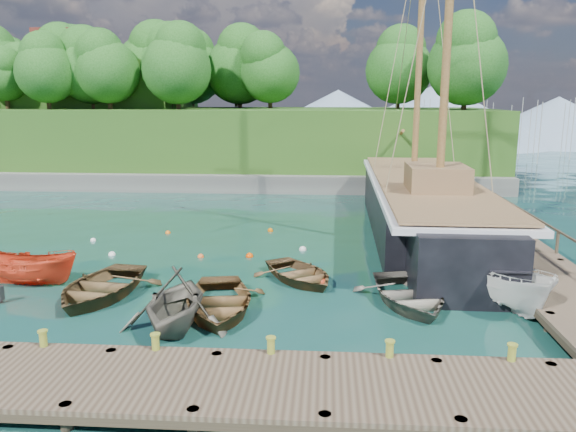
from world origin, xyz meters
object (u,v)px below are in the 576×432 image
rowboat_0 (101,296)px  motorboat_orange (32,284)px  rowboat_1 (176,328)px  cabin_boat_white (500,305)px  rowboat_4 (300,281)px  rowboat_2 (218,312)px  schooner (423,209)px  rowboat_3 (408,304)px

rowboat_0 → motorboat_orange: bearing=167.7°
rowboat_1 → cabin_boat_white: bearing=14.7°
rowboat_0 → rowboat_4: rowboat_0 is taller
rowboat_2 → rowboat_4: rowboat_2 is taller
rowboat_1 → cabin_boat_white: rowboat_1 is taller
rowboat_2 → schooner: 14.81m
rowboat_0 → motorboat_orange: size_ratio=1.25×
cabin_boat_white → schooner: (-0.91, 10.72, 1.19)m
rowboat_0 → rowboat_3: bearing=7.6°
motorboat_orange → rowboat_2: bearing=-102.4°
rowboat_1 → schooner: bearing=54.6°
motorboat_orange → schooner: 18.99m
rowboat_4 → cabin_boat_white: bearing=-50.2°
rowboat_4 → rowboat_2: bearing=-160.0°
rowboat_2 → cabin_boat_white: 9.65m
rowboat_1 → rowboat_2: (1.03, 1.46, 0.00)m
rowboat_3 → motorboat_orange: 14.08m
rowboat_1 → schooner: schooner is taller
rowboat_1 → rowboat_2: 1.79m
schooner → rowboat_4: bearing=-124.5°
cabin_boat_white → schooner: 10.83m
rowboat_0 → schooner: schooner is taller
rowboat_1 → rowboat_4: size_ratio=0.99×
motorboat_orange → cabin_boat_white: (17.18, -1.02, 0.00)m
motorboat_orange → cabin_boat_white: cabin_boat_white is taller
rowboat_1 → rowboat_3: size_ratio=0.87×
rowboat_3 → rowboat_2: bearing=178.1°
rowboat_1 → rowboat_2: rowboat_1 is taller
rowboat_0 → rowboat_1: bearing=-29.5°
rowboat_0 → schooner: 17.07m
rowboat_1 → schooner: (9.70, 13.41, 1.19)m
rowboat_3 → rowboat_4: 4.47m
rowboat_0 → rowboat_4: size_ratio=1.22×
cabin_boat_white → schooner: size_ratio=0.16×
rowboat_3 → cabin_boat_white: cabin_boat_white is taller
rowboat_0 → motorboat_orange: motorboat_orange is taller
rowboat_2 → schooner: bearing=44.3°
rowboat_3 → cabin_boat_white: bearing=-10.9°
cabin_boat_white → motorboat_orange: bearing=156.8°
cabin_boat_white → schooner: schooner is taller
cabin_boat_white → rowboat_1: bearing=174.4°
rowboat_2 → schooner: (8.66, 11.95, 1.19)m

